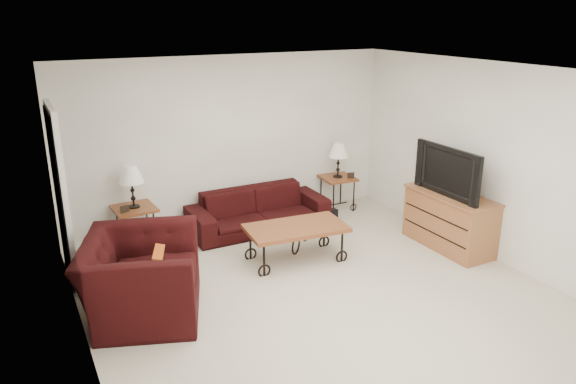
# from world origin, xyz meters

# --- Properties ---
(ground) EXTENTS (5.00, 5.00, 0.00)m
(ground) POSITION_xyz_m (0.00, 0.00, 0.00)
(ground) COLOR beige
(ground) RESTS_ON ground
(wall_back) EXTENTS (5.00, 0.02, 2.50)m
(wall_back) POSITION_xyz_m (0.00, 2.50, 1.25)
(wall_back) COLOR white
(wall_back) RESTS_ON ground
(wall_front) EXTENTS (5.00, 0.02, 2.50)m
(wall_front) POSITION_xyz_m (0.00, -2.50, 1.25)
(wall_front) COLOR white
(wall_front) RESTS_ON ground
(wall_left) EXTENTS (0.02, 5.00, 2.50)m
(wall_left) POSITION_xyz_m (-2.50, 0.00, 1.25)
(wall_left) COLOR white
(wall_left) RESTS_ON ground
(wall_right) EXTENTS (0.02, 5.00, 2.50)m
(wall_right) POSITION_xyz_m (2.50, 0.00, 1.25)
(wall_right) COLOR white
(wall_right) RESTS_ON ground
(ceiling) EXTENTS (5.00, 5.00, 0.00)m
(ceiling) POSITION_xyz_m (0.00, 0.00, 2.50)
(ceiling) COLOR white
(ceiling) RESTS_ON wall_back
(doorway) EXTENTS (0.08, 0.94, 2.04)m
(doorway) POSITION_xyz_m (-2.47, 1.65, 1.02)
(doorway) COLOR black
(doorway) RESTS_ON ground
(sofa) EXTENTS (2.04, 0.80, 0.60)m
(sofa) POSITION_xyz_m (0.20, 2.02, 0.30)
(sofa) COLOR black
(sofa) RESTS_ON ground
(side_table_left) EXTENTS (0.57, 0.57, 0.58)m
(side_table_left) POSITION_xyz_m (-1.54, 2.20, 0.29)
(side_table_left) COLOR brown
(side_table_left) RESTS_ON ground
(side_table_right) EXTENTS (0.55, 0.55, 0.55)m
(side_table_right) POSITION_xyz_m (1.68, 2.20, 0.28)
(side_table_right) COLOR brown
(side_table_right) RESTS_ON ground
(lamp_left) EXTENTS (0.35, 0.35, 0.58)m
(lamp_left) POSITION_xyz_m (-1.54, 2.20, 0.87)
(lamp_left) COLOR black
(lamp_left) RESTS_ON side_table_left
(lamp_right) EXTENTS (0.34, 0.34, 0.55)m
(lamp_right) POSITION_xyz_m (1.68, 2.20, 0.83)
(lamp_right) COLOR black
(lamp_right) RESTS_ON side_table_right
(photo_frame_left) EXTENTS (0.12, 0.04, 0.10)m
(photo_frame_left) POSITION_xyz_m (-1.69, 2.05, 0.63)
(photo_frame_left) COLOR black
(photo_frame_left) RESTS_ON side_table_left
(photo_frame_right) EXTENTS (0.11, 0.05, 0.09)m
(photo_frame_right) POSITION_xyz_m (1.83, 2.05, 0.60)
(photo_frame_right) COLOR black
(photo_frame_right) RESTS_ON side_table_right
(coffee_table) EXTENTS (1.32, 0.80, 0.47)m
(coffee_table) POSITION_xyz_m (0.19, 0.83, 0.24)
(coffee_table) COLOR brown
(coffee_table) RESTS_ON ground
(armchair) EXTENTS (1.53, 1.63, 0.85)m
(armchair) POSITION_xyz_m (-1.88, 0.43, 0.43)
(armchair) COLOR black
(armchair) RESTS_ON ground
(throw_pillow) EXTENTS (0.23, 0.40, 0.39)m
(throw_pillow) POSITION_xyz_m (-1.72, 0.38, 0.52)
(throw_pillow) COLOR #AF4716
(throw_pillow) RESTS_ON armchair
(tv_stand) EXTENTS (0.53, 1.27, 0.76)m
(tv_stand) POSITION_xyz_m (2.23, 0.24, 0.38)
(tv_stand) COLOR #9E693A
(tv_stand) RESTS_ON ground
(television) EXTENTS (0.15, 1.14, 0.66)m
(television) POSITION_xyz_m (2.21, 0.24, 1.09)
(television) COLOR black
(television) RESTS_ON tv_stand
(backpack) EXTENTS (0.36, 0.33, 0.39)m
(backpack) POSITION_xyz_m (1.27, 1.80, 0.19)
(backpack) COLOR black
(backpack) RESTS_ON ground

